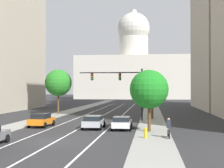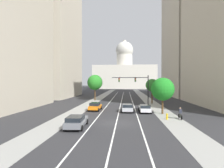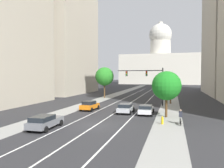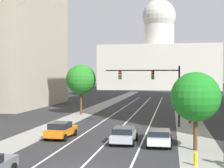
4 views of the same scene
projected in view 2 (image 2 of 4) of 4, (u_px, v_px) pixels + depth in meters
The scene contains 19 objects.
ground_plane at pixel (122, 97), 63.33m from camera, with size 400.00×400.00×0.00m, color #2B2B2D.
sidewalk_left at pixel (99, 98), 58.95m from camera, with size 3.31×130.00×0.01m, color gray.
sidewalk_right at pixel (146, 99), 57.74m from camera, with size 3.31×130.00×0.01m, color gray.
lane_stripe_left at pixel (110, 102), 48.61m from camera, with size 0.16×90.00×0.01m, color white.
lane_stripe_center at pixel (121, 102), 48.37m from camera, with size 0.16×90.00×0.01m, color white.
lane_stripe_right at pixel (133, 102), 48.14m from camera, with size 0.16×90.00×0.01m, color white.
office_tower_far_left at pixel (50, 19), 64.93m from camera, with size 17.68×25.96×56.58m.
office_tower_far_right at pixel (198, 24), 68.28m from camera, with size 22.39×28.14×55.15m.
capitol_building at pixel (124, 73), 147.00m from camera, with size 49.62×23.28×39.66m.
car_orange at pixel (95, 106), 33.84m from camera, with size 2.19×4.12×1.50m.
car_silver at pixel (127, 108), 32.24m from camera, with size 2.12×4.32×1.40m.
car_gray at pixel (76, 121), 21.04m from camera, with size 2.24×4.80×1.44m.
car_white at pixel (145, 108), 31.60m from camera, with size 2.07×4.37×1.36m.
traffic_signal_mast at pixel (137, 84), 41.68m from camera, with size 8.52×0.39×6.92m.
fire_hydrant at pixel (167, 116), 25.53m from camera, with size 0.26×0.35×0.91m.
cyclist at pixel (180, 113), 25.76m from camera, with size 0.37×1.70×1.72m.
street_tree_mid_left at pixel (95, 82), 52.44m from camera, with size 4.46×4.46×7.50m.
street_tree_far_right at pixel (163, 89), 30.01m from camera, with size 3.86×3.86×6.12m.
street_tree_near_right at pixel (152, 85), 44.66m from camera, with size 3.17×3.17×6.14m.
Camera 2 is at (1.26, -23.37, 5.39)m, focal length 28.68 mm.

